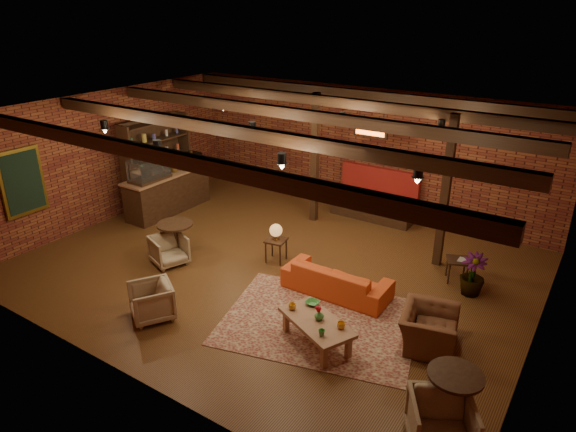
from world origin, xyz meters
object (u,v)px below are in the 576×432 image
Objects in this scene: round_table_left at (176,234)px; armchair_right at (429,323)px; round_table_right at (453,391)px; armchair_b at (151,300)px; coffee_table at (316,323)px; side_table_lamp at (276,233)px; plant_tall at (479,234)px; sofa at (337,279)px; side_table_book at (458,261)px; armchair_far at (441,422)px; armchair_a at (169,249)px.

round_table_left is 5.61m from armchair_right.
round_table_right reaches higher than round_table_left.
round_table_right reaches higher than armchair_b.
round_table_right is at bearing -163.38° from armchair_right.
round_table_right is (2.35, -0.54, 0.16)m from coffee_table.
side_table_lamp is 0.87× the size of armchair_right.
armchair_b is 0.73× the size of armchair_right.
plant_tall is (1.67, 2.94, 0.85)m from coffee_table.
armchair_right reaches higher than side_table_lamp.
armchair_right is (5.61, -0.04, -0.11)m from round_table_left.
sofa is 3.68× the size of side_table_book.
armchair_far is 0.32× the size of plant_tall.
side_table_book is 0.71× the size of armchair_far.
plant_tall reaches higher than side_table_lamp.
side_table_book is (1.30, 3.30, 0.03)m from coffee_table.
side_table_lamp reaches higher than armchair_b.
armchair_b is (-2.78, -0.94, -0.04)m from coffee_table.
armchair_right is at bearing -0.39° from round_table_left.
armchair_b is 0.29× the size of plant_tall.
side_table_book is (5.37, 2.32, -0.11)m from round_table_left.
coffee_table is 2.94m from armchair_b.
armchair_b is 5.15m from round_table_right.
armchair_right reaches higher than round_table_left.
sofa is 1.63m from coffee_table.
sofa is 1.80m from side_table_lamp.
plant_tall is (2.14, 1.38, 0.95)m from sofa.
plant_tall is at bearing 13.54° from side_table_lamp.
armchair_b is at bearing 101.42° from armchair_right.
coffee_table is at bearing 50.78° from armchair_b.
armchair_a is at bearing 136.09° from armchair_far.
sofa is at bearing 143.26° from round_table_right.
coffee_table is at bearing -119.67° from plant_tall.
armchair_a is 0.84× the size of round_table_right.
armchair_a reaches higher than sofa.
side_table_lamp reaches higher than round_table_right.
round_table_left is at bearing -161.20° from plant_tall.
round_table_left is 0.96× the size of round_table_right.
armchair_right reaches higher than side_table_book.
round_table_left is 1.43× the size of side_table_book.
side_table_book is 0.22× the size of plant_tall.
armchair_a is 6.54m from armchair_far.
armchair_a is (0.08, -0.31, -0.19)m from round_table_left.
sofa is 2.85× the size of armchair_b.
round_table_right is (6.42, -1.52, 0.02)m from round_table_left.
sofa is 2.57× the size of round_table_left.
armchair_right is (4.32, 1.88, 0.07)m from armchair_b.
side_table_lamp is 1.07× the size of round_table_left.
armchair_right is at bearing 83.67° from armchair_far.
plant_tall is at bearing 100.95° from round_table_right.
plant_tall is (-0.67, 3.48, 0.69)m from round_table_right.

